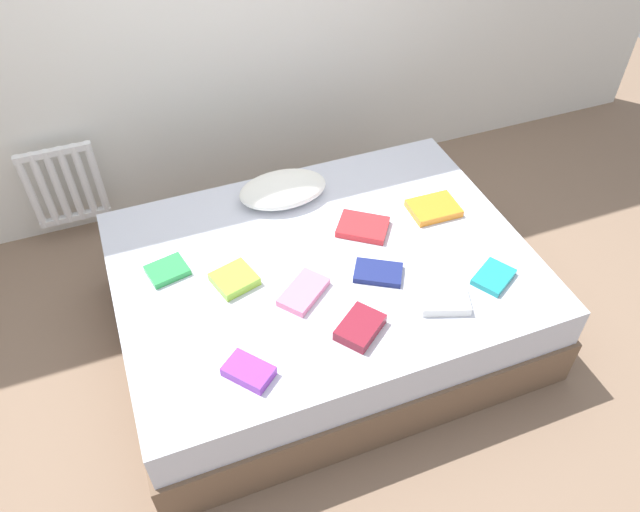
% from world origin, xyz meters
% --- Properties ---
extents(ground_plane, '(8.00, 8.00, 0.00)m').
position_xyz_m(ground_plane, '(0.00, 0.00, 0.00)').
color(ground_plane, '#7F6651').
extents(bed, '(2.00, 1.50, 0.50)m').
position_xyz_m(bed, '(0.00, 0.00, 0.25)').
color(bed, brown).
rests_on(bed, ground).
extents(radiator, '(0.41, 0.04, 0.50)m').
position_xyz_m(radiator, '(-1.13, 1.20, 0.39)').
color(radiator, white).
rests_on(radiator, ground).
extents(pillow, '(0.47, 0.30, 0.12)m').
position_xyz_m(pillow, '(-0.03, 0.51, 0.56)').
color(pillow, white).
rests_on(pillow, bed).
extents(textbook_red, '(0.31, 0.29, 0.04)m').
position_xyz_m(textbook_red, '(0.26, 0.13, 0.52)').
color(textbook_red, red).
rests_on(textbook_red, bed).
extents(textbook_pink, '(0.28, 0.26, 0.04)m').
position_xyz_m(textbook_pink, '(-0.17, -0.18, 0.52)').
color(textbook_pink, pink).
rests_on(textbook_pink, bed).
extents(textbook_teal, '(0.24, 0.22, 0.03)m').
position_xyz_m(textbook_teal, '(0.69, -0.40, 0.51)').
color(textbook_teal, teal).
rests_on(textbook_teal, bed).
extents(textbook_white, '(0.26, 0.22, 0.04)m').
position_xyz_m(textbook_white, '(0.40, -0.45, 0.52)').
color(textbook_white, white).
rests_on(textbook_white, bed).
extents(textbook_green, '(0.21, 0.18, 0.03)m').
position_xyz_m(textbook_green, '(-0.71, 0.18, 0.52)').
color(textbook_green, green).
rests_on(textbook_green, bed).
extents(textbook_maroon, '(0.26, 0.24, 0.05)m').
position_xyz_m(textbook_maroon, '(-0.01, -0.46, 0.53)').
color(textbook_maroon, maroon).
rests_on(textbook_maroon, bed).
extents(textbook_purple, '(0.22, 0.23, 0.05)m').
position_xyz_m(textbook_purple, '(-0.52, -0.50, 0.52)').
color(textbook_purple, purple).
rests_on(textbook_purple, bed).
extents(textbook_navy, '(0.26, 0.24, 0.03)m').
position_xyz_m(textbook_navy, '(0.20, -0.18, 0.51)').
color(textbook_navy, navy).
rests_on(textbook_navy, bed).
extents(textbook_lime, '(0.22, 0.21, 0.04)m').
position_xyz_m(textbook_lime, '(-0.44, 0.01, 0.52)').
color(textbook_lime, '#8CC638').
rests_on(textbook_lime, bed).
extents(textbook_orange, '(0.25, 0.19, 0.04)m').
position_xyz_m(textbook_orange, '(0.66, 0.13, 0.52)').
color(textbook_orange, orange).
rests_on(textbook_orange, bed).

